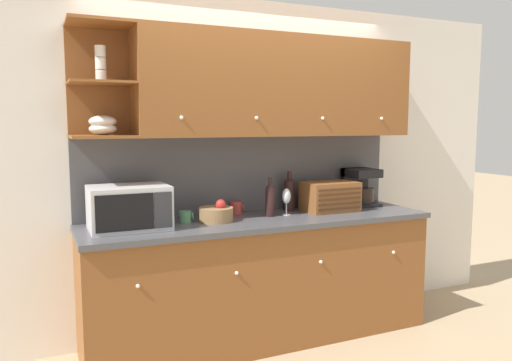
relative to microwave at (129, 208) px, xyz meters
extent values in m
plane|color=tan|center=(0.97, 0.31, -1.09)|extent=(24.00, 24.00, 0.00)
cube|color=white|center=(0.97, 0.34, 0.21)|extent=(5.03, 0.06, 2.60)
cube|color=brown|center=(0.97, -0.01, -0.64)|extent=(2.63, 0.63, 0.90)
cube|color=#4C4C51|center=(0.97, -0.02, -0.17)|extent=(2.65, 0.66, 0.04)
sphere|color=white|center=(-0.02, -0.33, -0.44)|extent=(0.03, 0.03, 0.03)
sphere|color=white|center=(0.64, -0.33, -0.44)|extent=(0.03, 0.03, 0.03)
sphere|color=white|center=(1.30, -0.33, -0.44)|extent=(0.03, 0.03, 0.03)
sphere|color=white|center=(1.95, -0.33, -0.44)|extent=(0.03, 0.03, 0.03)
cube|color=#4C4C51|center=(0.97, 0.30, 0.16)|extent=(2.63, 0.01, 0.61)
cube|color=brown|center=(1.18, 0.12, 0.84)|extent=(2.21, 0.37, 0.76)
cube|color=brown|center=(-0.14, 0.30, 0.84)|extent=(0.42, 0.02, 0.76)
cube|color=brown|center=(-0.14, 0.12, 0.47)|extent=(0.42, 0.37, 0.02)
cube|color=brown|center=(-0.14, 0.12, 0.82)|extent=(0.42, 0.37, 0.02)
cube|color=brown|center=(-0.14, 0.12, 1.21)|extent=(0.42, 0.37, 0.02)
sphere|color=white|center=(0.35, -0.07, 0.60)|extent=(0.03, 0.03, 0.03)
sphere|color=white|center=(0.90, -0.07, 0.60)|extent=(0.03, 0.03, 0.03)
sphere|color=white|center=(1.46, -0.07, 0.60)|extent=(0.03, 0.03, 0.03)
sphere|color=white|center=(2.01, -0.07, 0.60)|extent=(0.03, 0.03, 0.03)
ellipsoid|color=silver|center=(-0.14, 0.12, 0.52)|extent=(0.18, 0.18, 0.08)
ellipsoid|color=silver|center=(-0.14, 0.12, 0.57)|extent=(0.18, 0.18, 0.08)
cylinder|color=silver|center=(-0.14, 0.12, 0.87)|extent=(0.07, 0.07, 0.08)
cylinder|color=silver|center=(-0.14, 0.12, 0.95)|extent=(0.07, 0.07, 0.08)
cylinder|color=silver|center=(-0.14, 0.12, 1.03)|extent=(0.07, 0.07, 0.08)
cube|color=silver|center=(0.00, 0.00, 0.00)|extent=(0.52, 0.36, 0.29)
cube|color=black|center=(-0.06, -0.18, 0.00)|extent=(0.36, 0.01, 0.24)
cube|color=#2D2D33|center=(0.19, -0.18, 0.00)|extent=(0.11, 0.01, 0.24)
cylinder|color=#4C845B|center=(0.40, 0.06, -0.10)|extent=(0.09, 0.09, 0.09)
torus|color=#4C845B|center=(0.45, 0.06, -0.10)|extent=(0.01, 0.06, 0.06)
cylinder|color=#937047|center=(0.62, 0.02, -0.10)|extent=(0.25, 0.25, 0.10)
sphere|color=red|center=(0.65, 0.00, -0.02)|extent=(0.08, 0.08, 0.08)
cylinder|color=#B73D38|center=(0.86, 0.21, -0.10)|extent=(0.09, 0.09, 0.10)
torus|color=#B73D38|center=(0.91, 0.21, -0.09)|extent=(0.01, 0.07, 0.07)
cylinder|color=black|center=(1.06, 0.03, -0.04)|extent=(0.07, 0.07, 0.21)
sphere|color=black|center=(1.06, 0.03, 0.06)|extent=(0.07, 0.07, 0.07)
cylinder|color=black|center=(1.06, 0.03, 0.12)|extent=(0.03, 0.03, 0.07)
cylinder|color=silver|center=(1.20, 0.03, -0.14)|extent=(0.06, 0.06, 0.01)
cylinder|color=silver|center=(1.20, 0.03, -0.10)|extent=(0.01, 0.01, 0.08)
ellipsoid|color=silver|center=(1.20, 0.03, 0.00)|extent=(0.07, 0.07, 0.12)
cylinder|color=black|center=(1.32, 0.21, -0.04)|extent=(0.09, 0.09, 0.22)
sphere|color=black|center=(1.32, 0.21, 0.07)|extent=(0.09, 0.09, 0.09)
cylinder|color=black|center=(1.32, 0.21, 0.14)|extent=(0.03, 0.03, 0.08)
cube|color=brown|center=(1.61, 0.05, -0.03)|extent=(0.42, 0.28, 0.24)
cube|color=#4B2C16|center=(1.61, -0.10, -0.10)|extent=(0.39, 0.01, 0.02)
cube|color=#4B2C16|center=(1.61, -0.10, -0.07)|extent=(0.39, 0.01, 0.02)
cube|color=#4B2C16|center=(1.61, -0.10, -0.03)|extent=(0.39, 0.01, 0.02)
cube|color=#4B2C16|center=(1.61, -0.10, 0.01)|extent=(0.39, 0.01, 0.02)
cube|color=#4B2C16|center=(1.61, -0.10, 0.05)|extent=(0.39, 0.01, 0.02)
cube|color=black|center=(1.99, 0.15, -0.13)|extent=(0.25, 0.26, 0.03)
cylinder|color=black|center=(1.99, 0.13, -0.05)|extent=(0.19, 0.19, 0.13)
cube|color=black|center=(1.99, 0.25, 0.01)|extent=(0.25, 0.06, 0.32)
cube|color=black|center=(1.99, 0.15, 0.14)|extent=(0.25, 0.26, 0.07)
camera|label=1|loc=(-0.57, -3.34, 0.56)|focal=35.00mm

